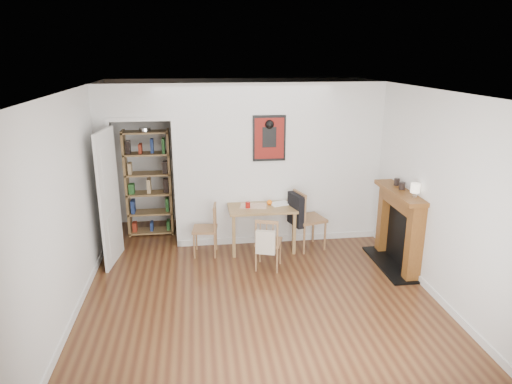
{
  "coord_description": "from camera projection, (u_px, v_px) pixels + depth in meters",
  "views": [
    {
      "loc": [
        -0.72,
        -5.62,
        3.03
      ],
      "look_at": [
        0.1,
        0.6,
        1.11
      ],
      "focal_mm": 32.0,
      "sensor_mm": 36.0,
      "label": 1
    }
  ],
  "objects": [
    {
      "name": "placemat",
      "position": [
        253.0,
        206.0,
        7.18
      ],
      "size": [
        0.46,
        0.37,
        0.0
      ],
      "primitive_type": "cube",
      "rotation": [
        0.0,
        0.0,
        -0.17
      ],
      "color": "beige",
      "rests_on": "dining_table"
    },
    {
      "name": "chair_right",
      "position": [
        308.0,
        219.0,
        7.25
      ],
      "size": [
        0.65,
        0.6,
        0.97
      ],
      "color": "olive",
      "rests_on": "ground"
    },
    {
      "name": "orange_fruit",
      "position": [
        269.0,
        202.0,
        7.22
      ],
      "size": [
        0.08,
        0.08,
        0.08
      ],
      "primitive_type": "sphere",
      "color": "orange",
      "rests_on": "dining_table"
    },
    {
      "name": "room_shell",
      "position": [
        250.0,
        167.0,
        7.21
      ],
      "size": [
        5.2,
        5.2,
        5.2
      ],
      "color": "silver",
      "rests_on": "ground"
    },
    {
      "name": "notebook",
      "position": [
        280.0,
        204.0,
        7.26
      ],
      "size": [
        0.35,
        0.3,
        0.02
      ],
      "primitive_type": "cube",
      "rotation": [
        0.0,
        0.0,
        0.29
      ],
      "color": "white",
      "rests_on": "dining_table"
    },
    {
      "name": "bookshelf",
      "position": [
        149.0,
        184.0,
        7.74
      ],
      "size": [
        0.77,
        0.31,
        1.82
      ],
      "color": "olive",
      "rests_on": "ground"
    },
    {
      "name": "chair_left",
      "position": [
        205.0,
        230.0,
        7.05
      ],
      "size": [
        0.45,
        0.45,
        0.82
      ],
      "color": "olive",
      "rests_on": "ground"
    },
    {
      "name": "fireplace",
      "position": [
        400.0,
        226.0,
        6.63
      ],
      "size": [
        0.45,
        1.25,
        1.16
      ],
      "color": "brown",
      "rests_on": "ground"
    },
    {
      "name": "dining_table",
      "position": [
        262.0,
        211.0,
        7.19
      ],
      "size": [
        1.05,
        0.67,
        0.72
      ],
      "color": "olive",
      "rests_on": "ground"
    },
    {
      "name": "mantel_lamp",
      "position": [
        415.0,
        189.0,
        6.11
      ],
      "size": [
        0.13,
        0.13,
        0.2
      ],
      "color": "silver",
      "rests_on": "fireplace"
    },
    {
      "name": "chair_front",
      "position": [
        268.0,
        242.0,
        6.59
      ],
      "size": [
        0.51,
        0.54,
        0.8
      ],
      "color": "olive",
      "rests_on": "ground"
    },
    {
      "name": "red_glass",
      "position": [
        248.0,
        205.0,
        7.07
      ],
      "size": [
        0.08,
        0.08,
        0.1
      ],
      "primitive_type": "cylinder",
      "color": "maroon",
      "rests_on": "dining_table"
    },
    {
      "name": "ceramic_jar_a",
      "position": [
        402.0,
        186.0,
        6.49
      ],
      "size": [
        0.09,
        0.09,
        0.11
      ],
      "primitive_type": "cylinder",
      "color": "black",
      "rests_on": "fireplace"
    },
    {
      "name": "ceramic_jar_b",
      "position": [
        397.0,
        182.0,
        6.69
      ],
      "size": [
        0.08,
        0.08,
        0.1
      ],
      "primitive_type": "cylinder",
      "color": "black",
      "rests_on": "fireplace"
    },
    {
      "name": "ground",
      "position": [
        255.0,
        281.0,
        6.3
      ],
      "size": [
        5.2,
        5.2,
        0.0
      ],
      "primitive_type": "plane",
      "color": "brown",
      "rests_on": "ground"
    }
  ]
}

